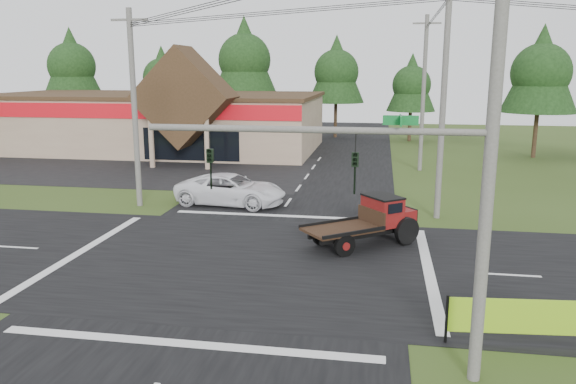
# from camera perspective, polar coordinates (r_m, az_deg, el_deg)

# --- Properties ---
(ground) EXTENTS (120.00, 120.00, 0.00)m
(ground) POSITION_cam_1_polar(r_m,az_deg,el_deg) (22.33, -4.25, -6.98)
(ground) COLOR #334518
(ground) RESTS_ON ground
(road_ns) EXTENTS (12.00, 120.00, 0.02)m
(road_ns) POSITION_cam_1_polar(r_m,az_deg,el_deg) (22.33, -4.25, -6.96)
(road_ns) COLOR black
(road_ns) RESTS_ON ground
(road_ew) EXTENTS (120.00, 12.00, 0.02)m
(road_ew) POSITION_cam_1_polar(r_m,az_deg,el_deg) (22.33, -4.25, -6.95)
(road_ew) COLOR black
(road_ew) RESTS_ON ground
(parking_apron) EXTENTS (28.00, 14.00, 0.02)m
(parking_apron) POSITION_cam_1_polar(r_m,az_deg,el_deg) (44.44, -16.12, 2.30)
(parking_apron) COLOR black
(parking_apron) RESTS_ON ground
(cvs_building) EXTENTS (30.40, 18.20, 9.19)m
(cvs_building) POSITION_cam_1_polar(r_m,az_deg,el_deg) (54.37, -13.15, 7.15)
(cvs_building) COLOR #9D816A
(cvs_building) RESTS_ON ground
(traffic_signal_mast) EXTENTS (8.12, 0.24, 7.00)m
(traffic_signal_mast) POSITION_cam_1_polar(r_m,az_deg,el_deg) (13.31, 12.41, -0.74)
(traffic_signal_mast) COLOR #595651
(traffic_signal_mast) RESTS_ON ground
(utility_pole_nr) EXTENTS (2.00, 0.30, 11.00)m
(utility_pole_nr) POSITION_cam_1_polar(r_m,az_deg,el_deg) (13.30, 19.92, 4.11)
(utility_pole_nr) COLOR #595651
(utility_pole_nr) RESTS_ON ground
(utility_pole_nw) EXTENTS (2.00, 0.30, 10.50)m
(utility_pole_nw) POSITION_cam_1_polar(r_m,az_deg,el_deg) (31.39, -15.34, 8.26)
(utility_pole_nw) COLOR #595651
(utility_pole_nw) RESTS_ON ground
(utility_pole_ne) EXTENTS (2.00, 0.30, 11.50)m
(utility_pole_ne) POSITION_cam_1_polar(r_m,az_deg,el_deg) (28.65, 15.50, 8.92)
(utility_pole_ne) COLOR #595651
(utility_pole_ne) RESTS_ON ground
(utility_pole_n) EXTENTS (2.00, 0.30, 11.20)m
(utility_pole_n) POSITION_cam_1_polar(r_m,az_deg,el_deg) (42.59, 13.60, 9.78)
(utility_pole_n) COLOR #595651
(utility_pole_n) RESTS_ON ground
(tree_row_a) EXTENTS (6.72, 6.72, 12.12)m
(tree_row_a) POSITION_cam_1_polar(r_m,az_deg,el_deg) (69.90, -21.14, 12.06)
(tree_row_a) COLOR #332316
(tree_row_a) RESTS_ON ground
(tree_row_b) EXTENTS (5.60, 5.60, 10.10)m
(tree_row_b) POSITION_cam_1_polar(r_m,az_deg,el_deg) (67.31, -12.66, 11.45)
(tree_row_b) COLOR #332316
(tree_row_b) RESTS_ON ground
(tree_row_c) EXTENTS (7.28, 7.28, 13.13)m
(tree_row_c) POSITION_cam_1_polar(r_m,az_deg,el_deg) (63.30, -4.44, 13.50)
(tree_row_c) COLOR #332316
(tree_row_c) RESTS_ON ground
(tree_row_d) EXTENTS (6.16, 6.16, 11.11)m
(tree_row_d) POSITION_cam_1_polar(r_m,az_deg,el_deg) (62.67, 4.93, 12.27)
(tree_row_d) COLOR #332316
(tree_row_d) RESTS_ON ground
(tree_row_e) EXTENTS (5.04, 5.04, 9.09)m
(tree_row_e) POSITION_cam_1_polar(r_m,az_deg,el_deg) (60.55, 12.46, 10.76)
(tree_row_e) COLOR #332316
(tree_row_e) RESTS_ON ground
(tree_side_ne) EXTENTS (6.16, 6.16, 11.11)m
(tree_side_ne) POSITION_cam_1_polar(r_m,az_deg,el_deg) (52.09, 24.33, 11.26)
(tree_side_ne) COLOR #332316
(tree_side_ne) RESTS_ON ground
(antique_flatbed_truck) EXTENTS (5.21, 4.67, 2.13)m
(antique_flatbed_truck) POSITION_cam_1_polar(r_m,az_deg,el_deg) (24.02, 7.61, -3.01)
(antique_flatbed_truck) COLOR #630E0E
(antique_flatbed_truck) RESTS_ON ground
(roadside_banner) EXTENTS (4.09, 0.48, 1.40)m
(roadside_banner) POSITION_cam_1_polar(r_m,az_deg,el_deg) (16.80, 22.65, -12.08)
(roadside_banner) COLOR #80B618
(roadside_banner) RESTS_ON ground
(white_pickup) EXTENTS (6.37, 3.47, 1.69)m
(white_pickup) POSITION_cam_1_polar(r_m,az_deg,el_deg) (31.38, -5.81, 0.26)
(white_pickup) COLOR white
(white_pickup) RESTS_ON ground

